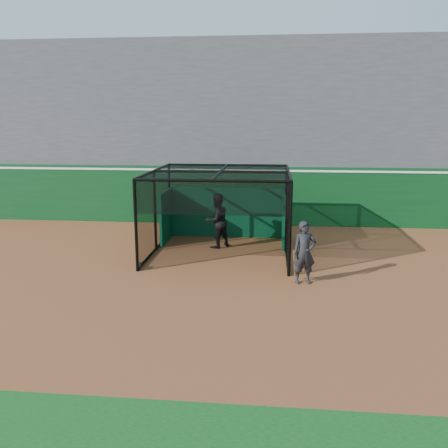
# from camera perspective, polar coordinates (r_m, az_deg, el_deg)

# --- Properties ---
(ground) EXTENTS (120.00, 120.00, 0.00)m
(ground) POSITION_cam_1_polar(r_m,az_deg,el_deg) (12.65, -1.43, -8.16)
(ground) COLOR brown
(ground) RESTS_ON ground
(outfield_wall) EXTENTS (50.00, 0.50, 2.50)m
(outfield_wall) POSITION_cam_1_polar(r_m,az_deg,el_deg) (20.54, 1.53, 3.60)
(outfield_wall) COLOR #0A3B16
(outfield_wall) RESTS_ON ground
(grandstand) EXTENTS (50.00, 7.85, 8.95)m
(grandstand) POSITION_cam_1_polar(r_m,az_deg,el_deg) (24.06, 2.26, 12.51)
(grandstand) COLOR #4C4C4F
(grandstand) RESTS_ON ground
(batting_cage) EXTENTS (4.59, 4.75, 2.76)m
(batting_cage) POSITION_cam_1_polar(r_m,az_deg,el_deg) (15.99, -0.43, 1.38)
(batting_cage) COLOR black
(batting_cage) RESTS_ON ground
(batter) EXTENTS (1.18, 1.17, 1.93)m
(batter) POSITION_cam_1_polar(r_m,az_deg,el_deg) (16.70, -0.87, 0.40)
(batter) COLOR black
(batter) RESTS_ON ground
(on_deck_player) EXTENTS (0.71, 0.54, 1.76)m
(on_deck_player) POSITION_cam_1_polar(r_m,az_deg,el_deg) (13.21, 9.64, -3.42)
(on_deck_player) COLOR black
(on_deck_player) RESTS_ON ground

